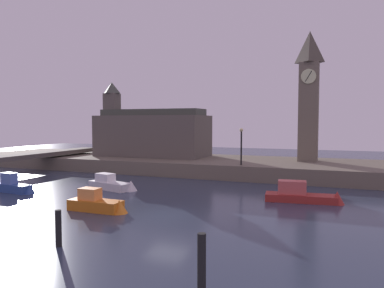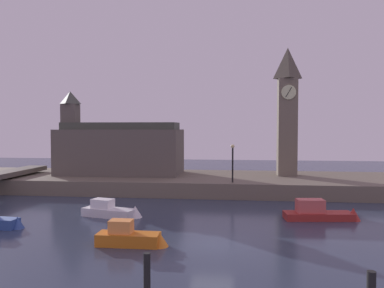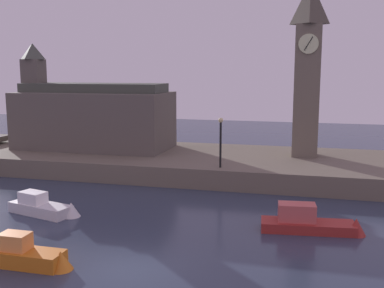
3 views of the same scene
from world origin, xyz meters
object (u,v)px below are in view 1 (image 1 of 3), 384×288
boat_tour_blue (15,186)px  boat_dinghy_red (308,196)px  streetlamp (241,142)px  boat_ferry_white (115,184)px  mooring_post_right (202,266)px  mooring_post_left (58,228)px  clock_tower (309,94)px  parliament_hall (150,133)px  boat_patrol_orange (100,204)px

boat_tour_blue → boat_dinghy_red: (22.75, 4.97, -0.06)m
streetlamp → boat_ferry_white: (-8.84, -9.10, -3.37)m
mooring_post_right → mooring_post_left: bearing=163.8°
clock_tower → parliament_hall: size_ratio=1.02×
mooring_post_right → boat_dinghy_red: 16.59m
clock_tower → streetlamp: clock_tower is taller
streetlamp → boat_ferry_white: 13.13m
streetlamp → boat_tour_blue: size_ratio=0.91×
clock_tower → streetlamp: bearing=-132.9°
clock_tower → streetlamp: 10.05m
mooring_post_right → clock_tower: bearing=87.7°
parliament_hall → mooring_post_right: bearing=-59.4°
mooring_post_left → mooring_post_right: 8.24m
parliament_hall → boat_tour_blue: (-2.57, -18.84, -3.90)m
parliament_hall → streetlamp: parliament_hall is taller
parliament_hall → mooring_post_left: (10.00, -27.99, -3.55)m
mooring_post_right → boat_ferry_white: bearing=131.2°
clock_tower → mooring_post_left: (-9.12, -28.66, -7.97)m
clock_tower → boat_patrol_orange: 26.40m
parliament_hall → streetlamp: 14.40m
clock_tower → boat_ferry_white: clock_tower is taller
mooring_post_left → boat_dinghy_red: bearing=54.2°
boat_dinghy_red → streetlamp: bearing=130.5°
mooring_post_left → boat_tour_blue: size_ratio=0.42×
mooring_post_right → boat_patrol_orange: 13.37m
clock_tower → parliament_hall: 19.64m
streetlamp → mooring_post_left: 22.70m
parliament_hall → streetlamp: (13.20, -5.72, -0.59)m
clock_tower → mooring_post_right: 31.94m
streetlamp → boat_ferry_white: streetlamp is taller
boat_dinghy_red → boat_tour_blue: bearing=-167.7°
streetlamp → boat_patrol_orange: size_ratio=0.88×
boat_patrol_orange → boat_dinghy_red: 14.66m
parliament_hall → boat_patrol_orange: size_ratio=3.31×
boat_dinghy_red → boat_patrol_orange: bearing=-148.0°
boat_dinghy_red → boat_ferry_white: bearing=-176.6°
mooring_post_left → boat_ferry_white: 14.34m
boat_patrol_orange → boat_tour_blue: 10.68m
boat_ferry_white → boat_tour_blue: (-6.93, -4.02, 0.06)m
mooring_post_right → boat_patrol_orange: size_ratio=0.52×
mooring_post_right → boat_dinghy_red: (2.27, 16.42, -0.64)m
boat_ferry_white → boat_dinghy_red: boat_dinghy_red is taller
streetlamp → mooring_post_right: (4.71, -24.58, -2.73)m
streetlamp → boat_dinghy_red: (6.98, -8.15, -3.36)m
parliament_hall → boat_dinghy_red: size_ratio=2.38×
mooring_post_left → boat_tour_blue: (-12.58, 9.15, -0.35)m
boat_patrol_orange → boat_tour_blue: (-10.31, 2.80, 0.03)m
mooring_post_right → boat_dinghy_red: mooring_post_right is taller
mooring_post_right → streetlamp: bearing=100.8°
boat_tour_blue → boat_dinghy_red: size_ratio=0.69×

